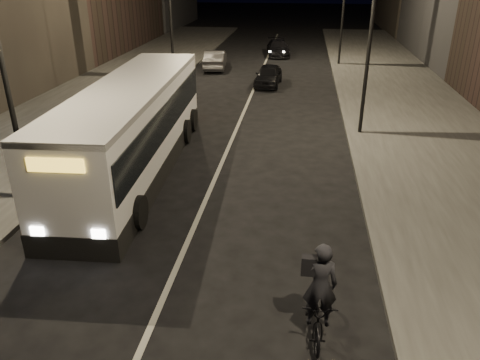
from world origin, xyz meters
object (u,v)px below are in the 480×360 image
(streetlight_left_near, at_px, (4,29))
(car_far, at_px, (278,48))
(car_mid, at_px, (215,60))
(streetlight_right_mid, at_px, (367,9))
(cyclist_on_bicycle, at_px, (318,304))
(car_near, at_px, (268,75))
(city_bus, at_px, (134,124))

(streetlight_left_near, xyz_separation_m, car_far, (6.13, 27.71, -4.74))
(car_mid, bearing_deg, streetlight_right_mid, 117.16)
(streetlight_right_mid, height_order, streetlight_left_near, same)
(cyclist_on_bicycle, relative_size, car_near, 0.61)
(car_near, xyz_separation_m, car_far, (0.00, 10.71, -0.01))
(streetlight_right_mid, relative_size, car_mid, 1.97)
(streetlight_right_mid, height_order, car_far, streetlight_right_mid)
(streetlight_right_mid, relative_size, car_far, 1.88)
(streetlight_left_near, xyz_separation_m, car_mid, (1.91, 21.52, -4.68))
(streetlight_right_mid, xyz_separation_m, car_far, (-4.53, 19.71, -4.74))
(streetlight_left_near, relative_size, car_mid, 1.97)
(cyclist_on_bicycle, bearing_deg, car_far, 92.63)
(car_near, bearing_deg, city_bus, -102.04)
(streetlight_right_mid, bearing_deg, car_mid, 122.92)
(city_bus, distance_m, car_near, 14.55)
(car_mid, distance_m, car_far, 7.49)
(streetlight_left_near, height_order, car_mid, streetlight_left_near)
(streetlight_right_mid, height_order, city_bus, streetlight_right_mid)
(streetlight_left_near, bearing_deg, car_near, 70.16)
(city_bus, relative_size, car_near, 3.26)
(city_bus, height_order, car_near, city_bus)
(streetlight_right_mid, bearing_deg, car_near, 116.73)
(streetlight_right_mid, bearing_deg, streetlight_left_near, -143.12)
(cyclist_on_bicycle, height_order, car_far, cyclist_on_bicycle)
(streetlight_left_near, height_order, cyclist_on_bicycle, streetlight_left_near)
(car_far, bearing_deg, streetlight_right_mid, -84.92)
(streetlight_right_mid, distance_m, city_bus, 10.38)
(car_far, bearing_deg, city_bus, -106.67)
(city_bus, height_order, car_mid, city_bus)
(car_near, bearing_deg, streetlight_right_mid, -60.02)
(car_mid, relative_size, car_far, 0.95)
(cyclist_on_bicycle, bearing_deg, car_near, 94.91)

